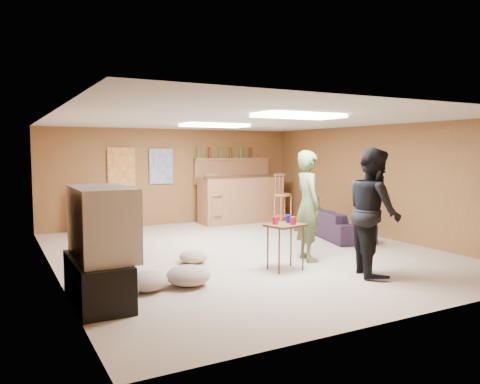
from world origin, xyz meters
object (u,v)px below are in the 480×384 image
tv_body (102,222)px  sofa (337,224)px  person_black (374,212)px  bar_counter (241,199)px  person_olive (308,206)px  tray_table (285,247)px

tv_body → sofa: size_ratio=0.59×
person_black → bar_counter: bearing=16.9°
tv_body → bar_counter: tv_body is taller
person_olive → sofa: bearing=-38.3°
tv_body → person_black: bearing=-9.1°
tv_body → bar_counter: (4.15, 4.45, -0.35)m
tv_body → bar_counter: 6.09m
bar_counter → person_olive: bearing=-103.3°
tv_body → sofa: 5.26m
person_black → sofa: bearing=-5.7°
person_olive → sofa: 2.18m
person_black → sofa: (1.38, 2.40, -0.60)m
person_olive → bar_counter: bearing=0.5°
bar_counter → sofa: (0.74, -2.61, -0.28)m
person_olive → person_black: 1.14m
tv_body → sofa: (4.89, 1.84, -0.63)m
tray_table → bar_counter: bearing=69.7°
sofa → tray_table: tray_table is taller
bar_counter → person_black: person_black is taller
tv_body → person_olive: (3.23, 0.55, -0.05)m
person_black → tray_table: (-0.94, 0.75, -0.54)m
tv_body → sofa: bearing=20.6°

